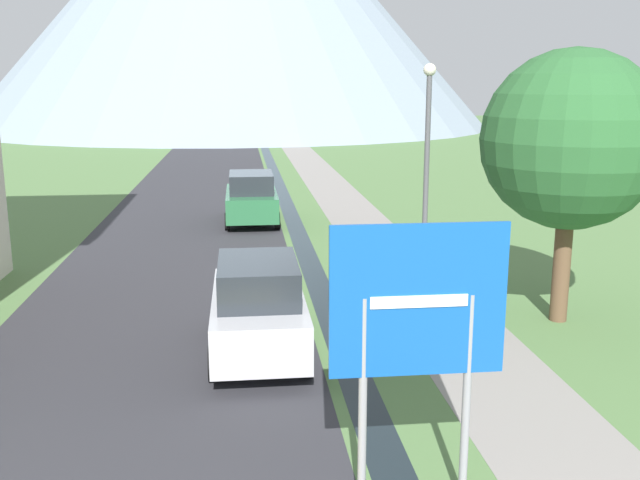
{
  "coord_description": "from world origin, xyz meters",
  "views": [
    {
      "loc": [
        -0.67,
        -3.02,
        4.97
      ],
      "look_at": [
        0.79,
        10.0,
        2.04
      ],
      "focal_mm": 40.0,
      "sensor_mm": 36.0,
      "label": 1
    }
  ],
  "objects_px": {
    "tree_by_path": "(571,140)",
    "road_sign": "(418,324)",
    "parked_car_far": "(251,198)",
    "streetlamp": "(427,164)",
    "parked_car_near": "(258,307)"
  },
  "relations": [
    {
      "from": "road_sign",
      "to": "parked_car_near",
      "type": "relative_size",
      "value": 0.89
    },
    {
      "from": "road_sign",
      "to": "streetlamp",
      "type": "bearing_deg",
      "value": 74.78
    },
    {
      "from": "road_sign",
      "to": "tree_by_path",
      "type": "height_order",
      "value": "tree_by_path"
    },
    {
      "from": "parked_car_near",
      "to": "parked_car_far",
      "type": "xyz_separation_m",
      "value": [
        0.1,
        12.6,
        0.0
      ]
    },
    {
      "from": "parked_car_near",
      "to": "parked_car_far",
      "type": "distance_m",
      "value": 12.6
    },
    {
      "from": "parked_car_near",
      "to": "streetlamp",
      "type": "relative_size",
      "value": 0.72
    },
    {
      "from": "parked_car_far",
      "to": "road_sign",
      "type": "bearing_deg",
      "value": -84.86
    },
    {
      "from": "parked_car_near",
      "to": "streetlamp",
      "type": "height_order",
      "value": "streetlamp"
    },
    {
      "from": "road_sign",
      "to": "streetlamp",
      "type": "xyz_separation_m",
      "value": [
        2.2,
        8.1,
        0.88
      ]
    },
    {
      "from": "parked_car_near",
      "to": "tree_by_path",
      "type": "relative_size",
      "value": 0.68
    },
    {
      "from": "tree_by_path",
      "to": "parked_car_far",
      "type": "bearing_deg",
      "value": 118.82
    },
    {
      "from": "parked_car_near",
      "to": "streetlamp",
      "type": "xyz_separation_m",
      "value": [
        3.89,
        3.03,
        2.25
      ]
    },
    {
      "from": "parked_car_near",
      "to": "road_sign",
      "type": "bearing_deg",
      "value": -71.54
    },
    {
      "from": "tree_by_path",
      "to": "road_sign",
      "type": "bearing_deg",
      "value": -126.75
    },
    {
      "from": "parked_car_near",
      "to": "streetlamp",
      "type": "distance_m",
      "value": 5.43
    }
  ]
}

